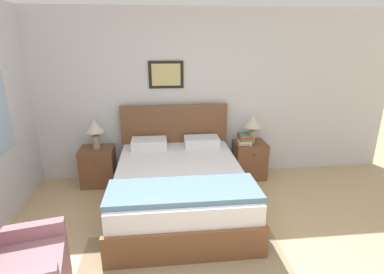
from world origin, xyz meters
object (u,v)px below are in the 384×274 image
nightstand_near_window (98,166)px  table_lamp_near_window (95,128)px  nightstand_by_door (249,160)px  table_lamp_by_door (253,124)px  bed (179,186)px

nightstand_near_window → table_lamp_near_window: table_lamp_near_window is taller
nightstand_by_door → table_lamp_near_window: bearing=-179.9°
nightstand_near_window → table_lamp_by_door: 2.47m
table_lamp_near_window → nightstand_near_window: bearing=167.2°
bed → table_lamp_near_window: size_ratio=4.72×
bed → nightstand_near_window: bearing=145.0°
nightstand_by_door → table_lamp_by_door: size_ratio=1.32×
nightstand_near_window → nightstand_by_door: same height
table_lamp_by_door → nightstand_near_window: bearing=179.9°
nightstand_by_door → table_lamp_near_window: (-2.37, -0.00, 0.61)m
table_lamp_by_door → table_lamp_near_window: bearing=180.0°
bed → table_lamp_by_door: 1.57m
bed → nightstand_near_window: (-1.19, 0.83, -0.03)m
bed → nightstand_near_window: 1.45m
nightstand_near_window → table_lamp_by_door: size_ratio=1.32×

